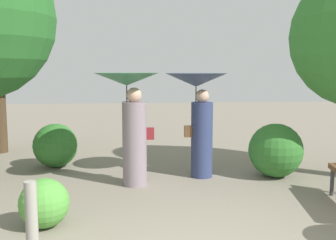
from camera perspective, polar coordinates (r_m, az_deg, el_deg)
person_left at (r=6.65m, az=-5.35°, el=1.26°), size 1.07×1.07×1.90m
person_right at (r=7.16m, az=4.39°, el=2.12°), size 1.10×1.10×1.89m
bush_path_right at (r=7.52m, az=15.15°, el=-4.22°), size 0.98×0.98×0.98m
bush_behind_bench at (r=8.30m, az=-15.82°, el=-3.53°), size 0.88×0.88×0.88m
bush_far_side at (r=5.26m, az=-17.30°, el=-11.29°), size 0.62×0.62×0.62m
path_marker_post at (r=4.23m, az=-18.91°, el=-14.09°), size 0.12×0.12×0.88m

